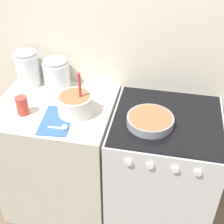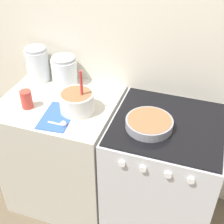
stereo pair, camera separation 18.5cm
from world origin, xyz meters
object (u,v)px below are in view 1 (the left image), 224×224
(mixing_bowl, at_px, (75,104))
(storage_jar_left, at_px, (28,71))
(tin_can, at_px, (22,106))
(storage_jar_middle, at_px, (57,76))
(baking_pan, at_px, (150,120))
(stove, at_px, (161,171))

(mixing_bowl, relative_size, storage_jar_left, 1.19)
(storage_jar_left, bearing_deg, tin_can, -72.80)
(storage_jar_middle, distance_m, tin_can, 0.35)
(mixing_bowl, distance_m, baking_pan, 0.46)
(baking_pan, xyz_separation_m, tin_can, (-0.78, -0.05, 0.03))
(storage_jar_left, bearing_deg, mixing_bowl, -32.99)
(mixing_bowl, xyz_separation_m, storage_jar_middle, (-0.21, 0.27, 0.01))
(stove, xyz_separation_m, tin_can, (-0.88, -0.12, 0.51))
(stove, xyz_separation_m, mixing_bowl, (-0.56, -0.06, 0.53))
(storage_jar_middle, relative_size, tin_can, 1.74)
(baking_pan, bearing_deg, stove, 36.39)
(stove, relative_size, tin_can, 7.62)
(storage_jar_middle, bearing_deg, baking_pan, -23.26)
(stove, distance_m, storage_jar_middle, 0.97)
(baking_pan, bearing_deg, storage_jar_middle, 156.74)
(stove, xyz_separation_m, baking_pan, (-0.10, -0.07, 0.48))
(storage_jar_middle, bearing_deg, mixing_bowl, -52.07)
(stove, height_order, mixing_bowl, mixing_bowl)
(mixing_bowl, xyz_separation_m, storage_jar_left, (-0.42, 0.27, 0.03))
(storage_jar_middle, bearing_deg, stove, -15.47)
(baking_pan, distance_m, storage_jar_left, 0.93)
(storage_jar_middle, xyz_separation_m, tin_can, (-0.10, -0.34, -0.03))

